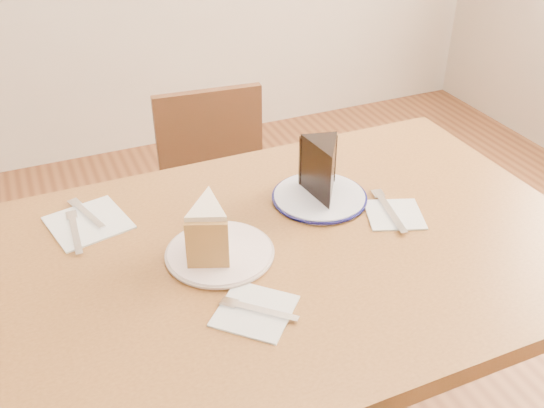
% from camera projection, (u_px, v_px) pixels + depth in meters
% --- Properties ---
extents(table, '(1.20, 0.80, 0.75)m').
position_uv_depth(table, '(293.00, 282.00, 1.27)').
color(table, '#573417').
rests_on(table, ground).
extents(chair_far, '(0.42, 0.42, 0.79)m').
position_uv_depth(chair_far, '(223.00, 211.00, 1.88)').
color(chair_far, '#351C10').
rests_on(chair_far, ground).
extents(plate_cream, '(0.20, 0.20, 0.01)m').
position_uv_depth(plate_cream, '(220.00, 253.00, 1.18)').
color(plate_cream, white).
rests_on(plate_cream, table).
extents(plate_navy, '(0.20, 0.20, 0.01)m').
position_uv_depth(plate_navy, '(319.00, 197.00, 1.35)').
color(plate_navy, white).
rests_on(plate_navy, table).
extents(carrot_cake, '(0.11, 0.13, 0.10)m').
position_uv_depth(carrot_cake, '(209.00, 227.00, 1.16)').
color(carrot_cake, '#F4E4C9').
rests_on(carrot_cake, plate_cream).
extents(chocolate_cake, '(0.11, 0.13, 0.12)m').
position_uv_depth(chocolate_cake, '(324.00, 173.00, 1.32)').
color(chocolate_cake, black).
rests_on(chocolate_cake, plate_navy).
extents(napkin_cream, '(0.18, 0.18, 0.00)m').
position_uv_depth(napkin_cream, '(255.00, 311.00, 1.05)').
color(napkin_cream, white).
rests_on(napkin_cream, table).
extents(napkin_navy, '(0.15, 0.15, 0.00)m').
position_uv_depth(napkin_navy, '(394.00, 214.00, 1.30)').
color(napkin_navy, white).
rests_on(napkin_navy, table).
extents(napkin_spare, '(0.18, 0.18, 0.00)m').
position_uv_depth(napkin_spare, '(88.00, 223.00, 1.28)').
color(napkin_spare, white).
rests_on(napkin_spare, table).
extents(fork_cream, '(0.11, 0.11, 0.00)m').
position_uv_depth(fork_cream, '(260.00, 310.00, 1.05)').
color(fork_cream, silver).
rests_on(fork_cream, napkin_cream).
extents(knife_navy, '(0.05, 0.17, 0.00)m').
position_uv_depth(knife_navy, '(390.00, 211.00, 1.31)').
color(knife_navy, silver).
rests_on(knife_navy, napkin_navy).
extents(fork_spare, '(0.06, 0.14, 0.00)m').
position_uv_depth(fork_spare, '(87.00, 213.00, 1.30)').
color(fork_spare, silver).
rests_on(fork_spare, napkin_spare).
extents(knife_spare, '(0.02, 0.16, 0.00)m').
position_uv_depth(knife_spare, '(75.00, 232.00, 1.24)').
color(knife_spare, silver).
rests_on(knife_spare, napkin_spare).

